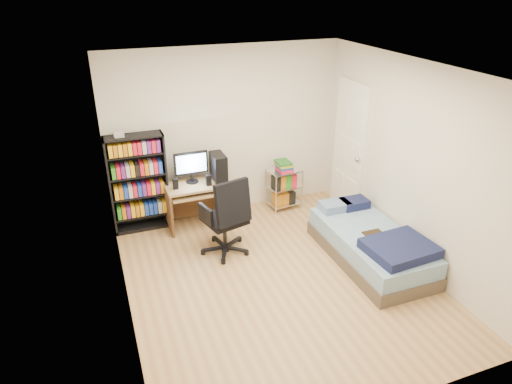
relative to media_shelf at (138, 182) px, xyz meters
name	(u,v)px	position (x,y,z in m)	size (l,w,h in m)	color
room	(280,186)	(1.35, -1.84, 0.52)	(3.58, 4.08, 2.58)	tan
media_shelf	(138,182)	(0.00, 0.00, 0.00)	(0.80, 0.27, 1.47)	black
computer_desk	(202,186)	(0.87, -0.18, -0.12)	(0.89, 0.52, 1.12)	#9D7A51
office_chair	(227,230)	(0.95, -1.06, -0.38)	(0.79, 0.79, 1.09)	black
wire_cart	(284,178)	(2.18, -0.14, -0.21)	(0.53, 0.41, 0.79)	silver
bed	(372,245)	(2.63, -1.89, -0.50)	(0.90, 1.80, 0.51)	#50463B
door	(349,148)	(3.07, -0.49, 0.27)	(0.12, 0.80, 2.00)	white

